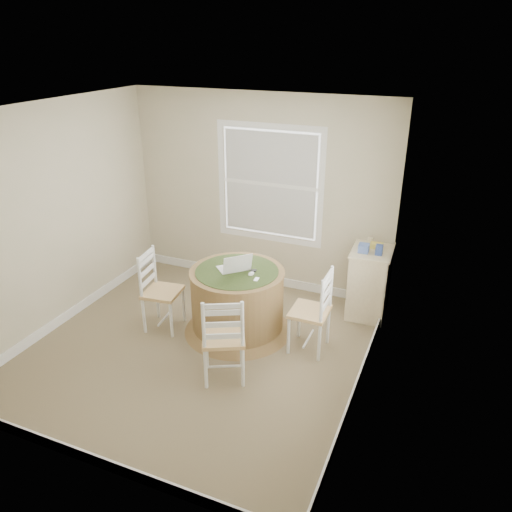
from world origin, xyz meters
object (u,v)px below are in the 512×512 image
at_px(laptop, 234,267).
at_px(corner_chest, 369,282).
at_px(chair_near, 224,337).
at_px(chair_right, 310,311).
at_px(round_table, 237,298).
at_px(chair_left, 163,292).

distance_m(laptop, corner_chest, 1.73).
relative_size(chair_near, chair_right, 1.00).
bearing_deg(round_table, corner_chest, 30.38).
xyz_separation_m(chair_right, laptop, (-0.92, 0.05, 0.34)).
relative_size(round_table, corner_chest, 1.47).
height_order(round_table, chair_right, chair_right).
xyz_separation_m(chair_left, chair_right, (1.72, 0.24, 0.00)).
height_order(chair_right, corner_chest, chair_right).
relative_size(chair_right, laptop, 2.10).
xyz_separation_m(chair_left, corner_chest, (2.17, 1.28, -0.04)).
relative_size(round_table, chair_left, 1.34).
distance_m(chair_near, corner_chest, 2.15).
distance_m(round_table, chair_left, 0.88).
bearing_deg(corner_chest, round_table, -145.46).
distance_m(round_table, chair_right, 0.89).
distance_m(chair_left, laptop, 0.91).
distance_m(round_table, laptop, 0.39).
bearing_deg(chair_right, corner_chest, 156.67).
height_order(chair_near, laptop, laptop).
xyz_separation_m(chair_right, corner_chest, (0.45, 1.04, -0.04)).
bearing_deg(chair_right, laptop, -93.51).
xyz_separation_m(chair_near, corner_chest, (1.09, 1.86, -0.04)).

